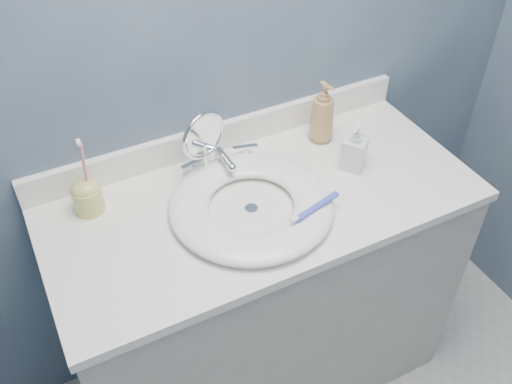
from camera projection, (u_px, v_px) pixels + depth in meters
back_wall at (217, 52)px, 1.57m from camera, size 2.20×0.02×2.40m
vanity_cabinet at (261, 299)px, 1.90m from camera, size 1.20×0.55×0.85m
countertop at (262, 202)px, 1.61m from camera, size 1.22×0.57×0.03m
backsplash at (223, 135)px, 1.74m from camera, size 1.22×0.02×0.09m
basin at (251, 205)px, 1.55m from camera, size 0.45×0.45×0.04m
drain at (251, 209)px, 1.56m from camera, size 0.04×0.04×0.01m
faucet at (221, 162)px, 1.67m from camera, size 0.25×0.13×0.07m
makeup_mirror at (204, 143)px, 1.59m from camera, size 0.15×0.08×0.22m
soap_bottle_amber at (323, 112)px, 1.74m from camera, size 0.09×0.09×0.20m
soap_bottle_clear at (355, 147)px, 1.65m from camera, size 0.09×0.09×0.15m
toothbrush_holder at (87, 195)px, 1.52m from camera, size 0.08×0.08×0.23m
toothbrush_lying at (315, 208)px, 1.50m from camera, size 0.17×0.06×0.02m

